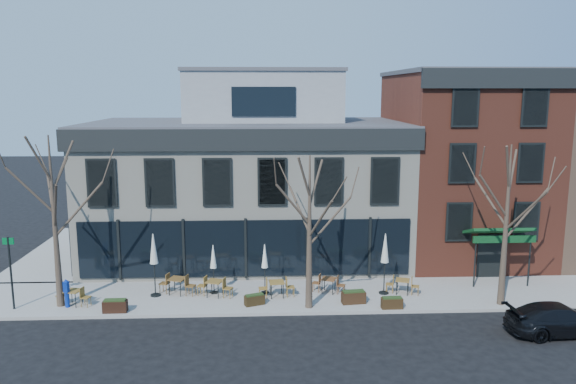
{
  "coord_description": "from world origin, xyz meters",
  "views": [
    {
      "loc": [
        0.95,
        -28.33,
        9.97
      ],
      "look_at": [
        2.3,
        2.0,
        4.49
      ],
      "focal_mm": 35.0,
      "sensor_mm": 36.0,
      "label": 1
    }
  ],
  "objects_px": {
    "parked_sedan": "(560,319)",
    "cafe_set_0": "(73,296)",
    "call_box": "(67,292)",
    "umbrella_0": "(154,252)"
  },
  "relations": [
    {
      "from": "call_box",
      "to": "umbrella_0",
      "type": "distance_m",
      "value": 4.26
    },
    {
      "from": "call_box",
      "to": "cafe_set_0",
      "type": "xyz_separation_m",
      "value": [
        0.22,
        0.22,
        -0.25
      ]
    },
    {
      "from": "cafe_set_0",
      "to": "umbrella_0",
      "type": "height_order",
      "value": "umbrella_0"
    },
    {
      "from": "cafe_set_0",
      "to": "umbrella_0",
      "type": "xyz_separation_m",
      "value": [
        3.56,
        1.06,
        1.74
      ]
    },
    {
      "from": "cafe_set_0",
      "to": "umbrella_0",
      "type": "distance_m",
      "value": 4.1
    },
    {
      "from": "parked_sedan",
      "to": "call_box",
      "type": "xyz_separation_m",
      "value": [
        -21.32,
        3.51,
        0.22
      ]
    },
    {
      "from": "call_box",
      "to": "umbrella_0",
      "type": "xyz_separation_m",
      "value": [
        3.78,
        1.28,
        1.49
      ]
    },
    {
      "from": "parked_sedan",
      "to": "umbrella_0",
      "type": "height_order",
      "value": "umbrella_0"
    },
    {
      "from": "parked_sedan",
      "to": "cafe_set_0",
      "type": "height_order",
      "value": "parked_sedan"
    },
    {
      "from": "parked_sedan",
      "to": "call_box",
      "type": "bearing_deg",
      "value": 76.81
    }
  ]
}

